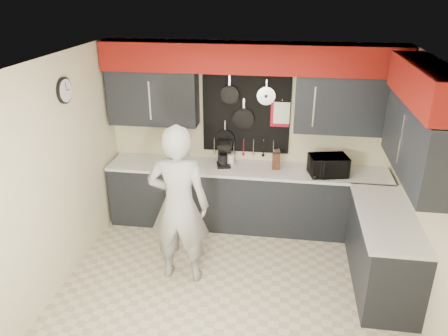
% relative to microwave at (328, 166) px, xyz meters
% --- Properties ---
extents(ground, '(4.00, 4.00, 0.00)m').
position_rel_microwave_xyz_m(ground, '(-1.09, -1.35, -1.06)').
color(ground, beige).
rests_on(ground, ground).
extents(back_wall_assembly, '(4.00, 0.36, 2.60)m').
position_rel_microwave_xyz_m(back_wall_assembly, '(-1.08, 0.25, 0.95)').
color(back_wall_assembly, beige).
rests_on(back_wall_assembly, ground).
extents(right_wall_assembly, '(0.36, 3.50, 2.60)m').
position_rel_microwave_xyz_m(right_wall_assembly, '(0.76, -1.09, 0.89)').
color(right_wall_assembly, beige).
rests_on(right_wall_assembly, ground).
extents(left_wall_assembly, '(0.05, 3.50, 2.60)m').
position_rel_microwave_xyz_m(left_wall_assembly, '(-3.09, -1.34, 0.28)').
color(left_wall_assembly, beige).
rests_on(left_wall_assembly, ground).
extents(base_cabinets, '(3.95, 2.20, 0.92)m').
position_rel_microwave_xyz_m(base_cabinets, '(-0.60, -0.22, -0.60)').
color(base_cabinets, black).
rests_on(base_cabinets, ground).
extents(microwave, '(0.55, 0.44, 0.27)m').
position_rel_microwave_xyz_m(microwave, '(0.00, 0.00, 0.00)').
color(microwave, black).
rests_on(microwave, base_cabinets).
extents(knife_block, '(0.11, 0.11, 0.24)m').
position_rel_microwave_xyz_m(knife_block, '(-0.69, 0.11, -0.02)').
color(knife_block, '#371E11').
rests_on(knife_block, base_cabinets).
extents(utensil_crock, '(0.12, 0.12, 0.16)m').
position_rel_microwave_xyz_m(utensil_crock, '(-1.34, 0.18, -0.06)').
color(utensil_crock, white).
rests_on(utensil_crock, base_cabinets).
extents(coffee_maker, '(0.23, 0.27, 0.34)m').
position_rel_microwave_xyz_m(coffee_maker, '(-1.42, 0.13, 0.04)').
color(coffee_maker, black).
rests_on(coffee_maker, base_cabinets).
extents(person, '(0.71, 0.47, 1.93)m').
position_rel_microwave_xyz_m(person, '(-1.74, -1.22, -0.09)').
color(person, '#9B9B99').
rests_on(person, ground).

